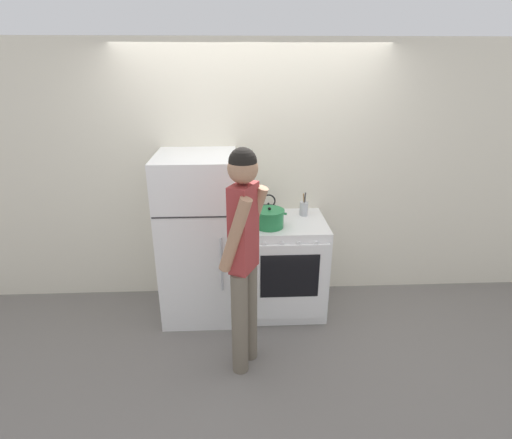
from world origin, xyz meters
TOP-DOWN VIEW (x-y plane):
  - ground_plane at (0.00, 0.00)m, footprint 14.00×14.00m
  - wall_back at (0.00, 0.03)m, footprint 10.00×0.06m
  - refrigerator at (-0.52, -0.36)m, footprint 0.71×0.74m
  - stove_range at (0.30, -0.36)m, footprint 0.75×0.72m
  - dutch_oven_pot at (0.13, -0.47)m, footprint 0.31×0.27m
  - tea_kettle at (0.14, -0.20)m, footprint 0.22×0.18m
  - utensil_jar at (0.49, -0.20)m, footprint 0.08×0.08m
  - person at (-0.11, -1.15)m, footprint 0.40×0.44m

SIDE VIEW (x-z plane):
  - ground_plane at x=0.00m, z-range 0.00..0.00m
  - stove_range at x=0.30m, z-range 0.01..0.95m
  - refrigerator at x=-0.52m, z-range 0.00..1.59m
  - tea_kettle at x=0.14m, z-range 0.89..1.12m
  - utensil_jar at x=0.49m, z-range 0.90..1.13m
  - dutch_oven_pot at x=0.13m, z-range 0.93..1.12m
  - person at x=-0.11m, z-range 0.13..1.94m
  - wall_back at x=0.00m, z-range 0.00..2.55m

